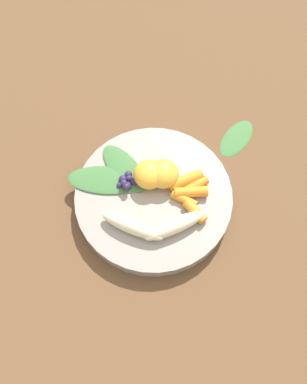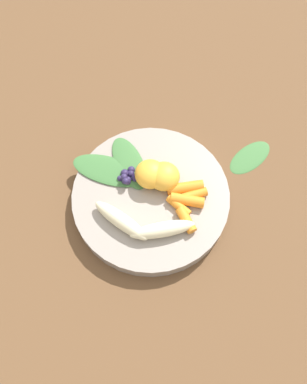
{
  "view_description": "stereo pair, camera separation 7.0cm",
  "coord_description": "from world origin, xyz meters",
  "px_view_note": "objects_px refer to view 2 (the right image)",
  "views": [
    {
      "loc": [
        -0.28,
        0.07,
        0.67
      ],
      "look_at": [
        0.0,
        0.0,
        0.04
      ],
      "focal_mm": 37.55,
      "sensor_mm": 36.0,
      "label": 1
    },
    {
      "loc": [
        -0.29,
        0.0,
        0.67
      ],
      "look_at": [
        0.0,
        0.0,
        0.04
      ],
      "focal_mm": 37.55,
      "sensor_mm": 36.0,
      "label": 2
    }
  ],
  "objects_px": {
    "banana_peeled_left": "(165,229)",
    "banana_peeled_right": "(124,220)",
    "bowl": "(154,198)",
    "kale_leaf_stray": "(253,157)",
    "orange_segment_near": "(151,174)"
  },
  "relations": [
    {
      "from": "banana_peeled_left",
      "to": "kale_leaf_stray",
      "type": "xyz_separation_m",
      "value": [
        0.16,
        -0.17,
        -0.04
      ]
    },
    {
      "from": "banana_peeled_left",
      "to": "banana_peeled_right",
      "type": "distance_m",
      "value": 0.07
    },
    {
      "from": "banana_peeled_right",
      "to": "orange_segment_near",
      "type": "height_order",
      "value": "orange_segment_near"
    },
    {
      "from": "orange_segment_near",
      "to": "kale_leaf_stray",
      "type": "height_order",
      "value": "orange_segment_near"
    },
    {
      "from": "banana_peeled_left",
      "to": "banana_peeled_right",
      "type": "relative_size",
      "value": 1.0
    },
    {
      "from": "bowl",
      "to": "kale_leaf_stray",
      "type": "height_order",
      "value": "bowl"
    },
    {
      "from": "banana_peeled_left",
      "to": "bowl",
      "type": "bearing_deg",
      "value": 95.24
    },
    {
      "from": "banana_peeled_left",
      "to": "kale_leaf_stray",
      "type": "height_order",
      "value": "banana_peeled_left"
    },
    {
      "from": "banana_peeled_left",
      "to": "orange_segment_near",
      "type": "xyz_separation_m",
      "value": [
        0.1,
        0.02,
        0.01
      ]
    },
    {
      "from": "orange_segment_near",
      "to": "kale_leaf_stray",
      "type": "xyz_separation_m",
      "value": [
        0.06,
        -0.2,
        -0.05
      ]
    },
    {
      "from": "bowl",
      "to": "banana_peeled_right",
      "type": "distance_m",
      "value": 0.08
    },
    {
      "from": "banana_peeled_right",
      "to": "orange_segment_near",
      "type": "distance_m",
      "value": 0.1
    },
    {
      "from": "bowl",
      "to": "banana_peeled_right",
      "type": "relative_size",
      "value": 2.52
    },
    {
      "from": "bowl",
      "to": "orange_segment_near",
      "type": "distance_m",
      "value": 0.05
    },
    {
      "from": "bowl",
      "to": "banana_peeled_left",
      "type": "bearing_deg",
      "value": -165.28
    }
  ]
}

